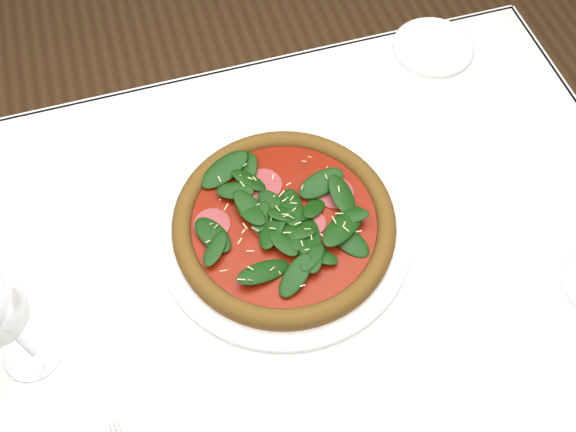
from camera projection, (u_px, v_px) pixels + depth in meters
name	position (u px, v px, depth m)	size (l,w,h in m)	color
ground	(273.00, 405.00, 1.57)	(6.00, 6.00, 0.00)	brown
dining_table	(264.00, 301.00, 1.01)	(1.21, 0.81, 0.75)	silver
plate	(284.00, 228.00, 0.95)	(0.38, 0.38, 0.02)	silver
pizza	(284.00, 221.00, 0.93)	(0.40, 0.40, 0.04)	brown
saucer_far	(433.00, 47.00, 1.14)	(0.14, 0.14, 0.01)	silver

